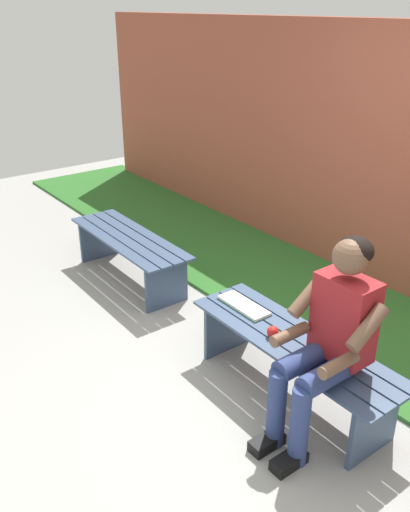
{
  "coord_description": "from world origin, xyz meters",
  "views": [
    {
      "loc": [
        -1.94,
        2.17,
        2.36
      ],
      "look_at": [
        0.73,
        0.15,
        0.79
      ],
      "focal_mm": 37.97,
      "sensor_mm": 36.0,
      "label": 1
    }
  ],
  "objects_px": {
    "bench_far": "(129,248)",
    "person_seated": "(329,336)",
    "apple": "(273,332)",
    "bench_near": "(292,353)",
    "book_open": "(244,306)"
  },
  "relations": [
    {
      "from": "bench_near",
      "to": "person_seated",
      "type": "bearing_deg",
      "value": 163.86
    },
    {
      "from": "bench_near",
      "to": "bench_far",
      "type": "distance_m",
      "value": 2.07
    },
    {
      "from": "bench_near",
      "to": "bench_far",
      "type": "bearing_deg",
      "value": 0.0
    },
    {
      "from": "bench_far",
      "to": "apple",
      "type": "distance_m",
      "value": 1.98
    },
    {
      "from": "bench_far",
      "to": "person_seated",
      "type": "bearing_deg",
      "value": 177.64
    },
    {
      "from": "person_seated",
      "to": "apple",
      "type": "height_order",
      "value": "person_seated"
    },
    {
      "from": "bench_near",
      "to": "person_seated",
      "type": "height_order",
      "value": "person_seated"
    },
    {
      "from": "apple",
      "to": "book_open",
      "type": "relative_size",
      "value": 0.18
    },
    {
      "from": "apple",
      "to": "bench_near",
      "type": "bearing_deg",
      "value": -138.26
    },
    {
      "from": "bench_near",
      "to": "apple",
      "type": "relative_size",
      "value": 20.27
    },
    {
      "from": "bench_far",
      "to": "book_open",
      "type": "height_order",
      "value": "book_open"
    },
    {
      "from": "book_open",
      "to": "bench_far",
      "type": "bearing_deg",
      "value": 0.76
    },
    {
      "from": "book_open",
      "to": "bench_near",
      "type": "bearing_deg",
      "value": 179.24
    },
    {
      "from": "bench_far",
      "to": "apple",
      "type": "xyz_separation_m",
      "value": [
        -1.97,
        0.09,
        0.15
      ]
    },
    {
      "from": "apple",
      "to": "book_open",
      "type": "height_order",
      "value": "apple"
    }
  ]
}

